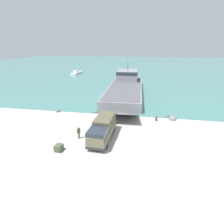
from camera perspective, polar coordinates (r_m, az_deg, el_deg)
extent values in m
plane|color=#B7B5AD|center=(29.15, 2.12, -4.19)|extent=(240.00, 240.00, 0.00)
cube|color=#477F7A|center=(121.05, 8.37, 14.93)|extent=(240.00, 180.00, 0.01)
cube|color=gray|center=(47.17, 4.23, 7.01)|extent=(9.29, 28.23, 2.06)
cube|color=#56565B|center=(46.93, 4.26, 8.28)|extent=(8.57, 27.09, 0.08)
cube|color=gray|center=(56.06, 5.11, 11.89)|extent=(6.27, 7.98, 3.06)
cube|color=#28333D|center=(55.92, 5.14, 12.82)|extent=(6.44, 8.06, 0.92)
cylinder|color=#3F3F42|center=(55.69, 5.21, 14.67)|extent=(0.16, 0.16, 2.40)
cube|color=#56565B|center=(31.08, 1.71, -0.35)|extent=(7.53, 5.97, 2.10)
cube|color=#6B664C|center=(24.63, -3.05, -6.55)|extent=(2.74, 7.49, 1.18)
cube|color=#6B664C|center=(22.07, -4.79, -6.94)|extent=(2.36, 2.62, 0.95)
cube|color=#28333D|center=(21.96, -4.80, -6.40)|extent=(2.43, 2.64, 0.47)
cube|color=brown|center=(25.19, -2.34, -2.79)|extent=(2.51, 4.78, 1.27)
cube|color=#2D2D2D|center=(21.87, -5.58, -11.83)|extent=(2.44, 0.36, 0.32)
cylinder|color=black|center=(22.65, -2.10, -10.23)|extent=(0.39, 1.34, 1.33)
cylinder|color=black|center=(23.17, -6.98, -9.60)|extent=(0.39, 1.34, 1.33)
cylinder|color=black|center=(26.07, 0.13, -5.75)|extent=(0.39, 1.34, 1.33)
cylinder|color=black|center=(26.53, -4.13, -5.31)|extent=(0.39, 1.34, 1.33)
cylinder|color=black|center=(27.04, 0.63, -4.72)|extent=(0.39, 1.34, 1.33)
cylinder|color=black|center=(27.48, -3.48, -4.32)|extent=(0.39, 1.34, 1.33)
cylinder|color=#475638|center=(25.32, -10.53, -7.58)|extent=(0.14, 0.14, 0.87)
cylinder|color=#475638|center=(25.29, -10.92, -7.65)|extent=(0.14, 0.14, 0.87)
cube|color=#475638|center=(24.94, -10.85, -6.03)|extent=(0.50, 0.45, 0.69)
sphere|color=tan|center=(24.74, -10.92, -5.08)|extent=(0.24, 0.24, 0.24)
cube|color=white|center=(83.30, -11.54, 12.31)|extent=(2.91, 8.63, 0.75)
cube|color=silver|center=(82.61, -11.76, 12.78)|extent=(1.90, 2.63, 0.83)
cylinder|color=#333338|center=(31.46, 14.24, -2.35)|extent=(0.31, 0.31, 0.54)
sphere|color=#333338|center=(31.32, 14.30, -1.74)|extent=(0.35, 0.35, 0.35)
cube|color=#475638|center=(23.20, -16.96, -11.13)|extent=(0.94, 1.09, 0.84)
sphere|color=gray|center=(32.89, 19.18, -2.37)|extent=(1.37, 1.37, 1.37)
sphere|color=#66605B|center=(33.88, 17.47, -1.48)|extent=(0.83, 0.83, 0.83)
sphere|color=#66605B|center=(36.33, -17.22, 0.07)|extent=(0.97, 0.97, 0.97)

